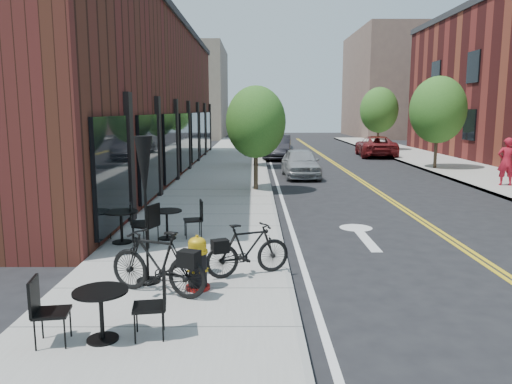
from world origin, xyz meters
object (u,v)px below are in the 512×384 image
object	(u,v)px
bistro_set_a	(101,308)
parked_car_c	(277,145)
bistro_set_c	(121,222)
fire_hydrant	(198,264)
parked_car_a	(300,163)
bistro_set_b	(167,220)
parked_car_b	(277,147)
patio_umbrella	(145,179)
bicycle_right	(248,249)
parked_car_far	(376,146)
bicycle_left	(157,262)
pedestrian	(507,162)

from	to	relation	value
bistro_set_a	parked_car_c	distance (m)	28.81
bistro_set_a	bistro_set_c	world-z (taller)	bistro_set_c
fire_hydrant	parked_car_a	distance (m)	15.12
bistro_set_b	parked_car_b	xyz separation A→B (m)	(3.45, 20.26, 0.20)
fire_hydrant	patio_umbrella	world-z (taller)	patio_umbrella
bicycle_right	parked_car_far	xyz separation A→B (m)	(8.17, 24.49, 0.09)
parked_car_a	bicycle_left	bearing A→B (deg)	-105.40
bicycle_right	parked_car_c	world-z (taller)	parked_car_c
parked_car_a	bicycle_right	bearing A→B (deg)	-100.71
bistro_set_c	pedestrian	xyz separation A→B (m)	(12.80, 8.60, 0.47)
bicycle_left	parked_car_c	size ratio (longest dim) A/B	0.39
bistro_set_a	parked_car_a	world-z (taller)	parked_car_a
bistro_set_a	parked_car_far	distance (m)	28.83
parked_car_b	parked_car_far	distance (m)	6.81
bistro_set_a	bistro_set_b	bearing A→B (deg)	81.53
bistro_set_c	pedestrian	distance (m)	15.43
fire_hydrant	bicycle_left	world-z (taller)	bicycle_left
fire_hydrant	bicycle_right	xyz separation A→B (m)	(0.82, 0.70, 0.04)
bicycle_left	bistro_set_c	distance (m)	3.44
bicycle_left	pedestrian	bearing A→B (deg)	159.17
bistro_set_a	bistro_set_c	xyz separation A→B (m)	(-1.00, 4.77, 0.03)
parked_car_a	parked_car_b	distance (m)	8.74
parked_car_b	parked_car_c	bearing A→B (deg)	92.53
parked_car_c	parked_car_far	xyz separation A→B (m)	(6.45, -1.55, 0.03)
bicycle_right	bistro_set_c	world-z (taller)	bicycle_right
bistro_set_a	parked_car_a	distance (m)	17.15
pedestrian	parked_car_far	bearing A→B (deg)	-72.10
bistro_set_a	parked_car_b	bearing A→B (deg)	73.31
bistro_set_c	parked_car_c	distance (m)	24.25
bistro_set_c	parked_car_far	bearing A→B (deg)	85.32
bicycle_right	bistro_set_a	xyz separation A→B (m)	(-1.83, -2.55, -0.04)
patio_umbrella	parked_car_a	size ratio (longest dim) A/B	0.64
fire_hydrant	bicycle_right	size ratio (longest dim) A/B	0.58
bicycle_left	parked_car_far	size ratio (longest dim) A/B	0.36
bicycle_right	parked_car_b	distance (m)	22.88
parked_car_b	pedestrian	xyz separation A→B (m)	(8.40, -12.01, 0.30)
bicycle_left	pedestrian	world-z (taller)	pedestrian
parked_car_a	pedestrian	distance (m)	8.44
parked_car_a	fire_hydrant	bearing A→B (deg)	-103.36
bicycle_right	bistro_set_a	world-z (taller)	bicycle_right
fire_hydrant	bistro_set_b	distance (m)	3.43
patio_umbrella	parked_car_b	xyz separation A→B (m)	(3.28, 23.19, -1.16)
bicycle_right	bistro_set_c	size ratio (longest dim) A/B	0.90
bistro_set_a	parked_car_c	size ratio (longest dim) A/B	0.36
parked_car_b	pedestrian	distance (m)	14.67
bistro_set_a	parked_car_b	world-z (taller)	parked_car_b
parked_car_a	parked_car_far	bearing A→B (deg)	58.42
parked_car_far	patio_umbrella	bearing A→B (deg)	73.02
bistro_set_a	parked_car_far	world-z (taller)	parked_car_far
bicycle_right	parked_car_a	distance (m)	14.29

